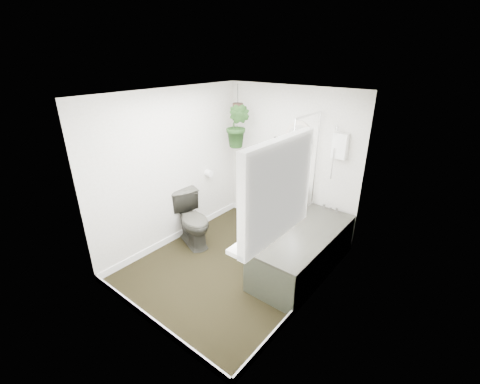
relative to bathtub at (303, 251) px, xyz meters
The scene contains 22 objects.
floor 0.99m from the bathtub, 147.99° to the right, with size 2.30×2.80×0.02m, color black.
ceiling 2.23m from the bathtub, 147.99° to the right, with size 2.30×2.80×0.02m, color white.
wall_back 1.49m from the bathtub, 131.32° to the left, with size 2.30×0.02×2.30m, color silver.
wall_front 2.24m from the bathtub, 112.73° to the right, with size 2.30×0.02×2.30m, color silver.
wall_left 2.20m from the bathtub, 165.69° to the right, with size 0.02×2.80×2.30m, color silver.
wall_right 1.06m from the bathtub, 54.25° to the right, with size 0.02×2.80×2.30m, color silver.
skirting 0.97m from the bathtub, 147.99° to the right, with size 2.30×2.80×0.10m, color white.
bathtub is the anchor object (origin of this frame).
bath_screen 1.15m from the bathtub, 123.96° to the left, with size 0.04×0.72×1.40m, color silver, non-canonical shape.
shower_box 1.51m from the bathtub, 90.00° to the left, with size 0.20×0.10×0.35m, color white.
oval_mirror 1.63m from the bathtub, 127.22° to the left, with size 0.46×0.03×0.62m, color beige.
wall_sconce 1.76m from the bathtub, 140.97° to the left, with size 0.04×0.04×0.22m, color black.
toilet_roll_holder 2.01m from the bathtub, behind, with size 0.11×0.11×0.11m, color white.
window_recess 1.84m from the bathtub, 76.41° to the right, with size 0.08×1.00×0.90m, color white.
window_sill 1.54m from the bathtub, 79.61° to the right, with size 0.18×1.00×0.04m, color white.
window_blinds 1.83m from the bathtub, 78.46° to the right, with size 0.01×0.86×0.76m, color white.
toilet 1.71m from the bathtub, 164.99° to the right, with size 0.44×0.78×0.79m, color #34342C.
pedestal_sink 0.97m from the bathtub, 133.42° to the left, with size 0.50×0.43×0.86m, color #34342C, non-canonical shape.
sill_plant 1.48m from the bathtub, 80.26° to the right, with size 0.23×0.20×0.25m, color black.
hanging_plant 2.14m from the bathtub, 160.98° to the left, with size 0.38×0.31×0.69m, color black.
soap_bottle 0.60m from the bathtub, 129.11° to the right, with size 0.09×0.09×0.20m, color #322624.
hanging_pot 2.34m from the bathtub, 160.98° to the left, with size 0.16×0.16×0.12m, color #302117.
Camera 1 is at (2.40, -2.84, 2.72)m, focal length 24.00 mm.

